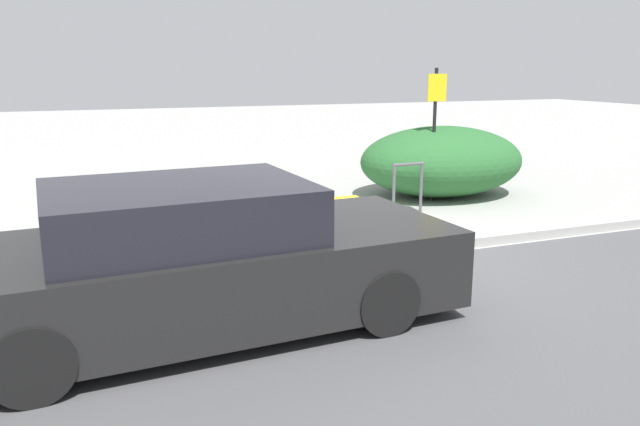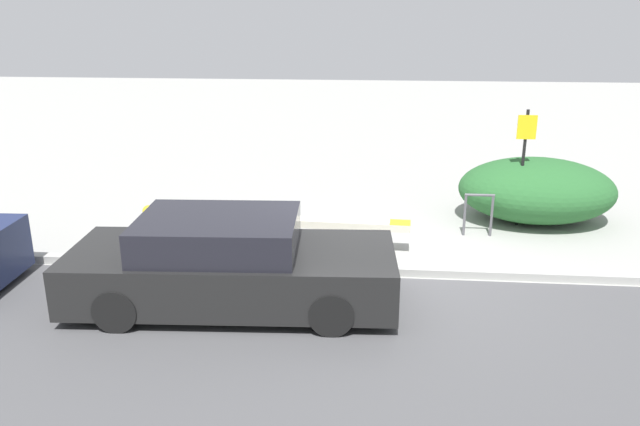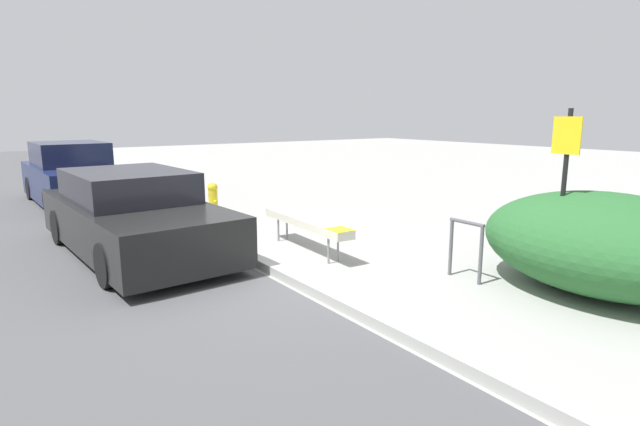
% 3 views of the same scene
% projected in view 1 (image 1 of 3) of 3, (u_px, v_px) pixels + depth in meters
% --- Properties ---
extents(ground_plane, '(60.00, 60.00, 0.00)m').
position_uv_depth(ground_plane, '(347.00, 261.00, 7.62)').
color(ground_plane, '#9E9E99').
extents(curb, '(60.00, 0.20, 0.13)m').
position_uv_depth(curb, '(347.00, 256.00, 7.61)').
color(curb, '#A8A8A3').
rests_on(curb, ground_plane).
extents(bench, '(2.35, 0.44, 0.56)m').
position_uv_depth(bench, '(279.00, 209.00, 8.27)').
color(bench, gray).
rests_on(bench, ground_plane).
extents(bike_rack, '(0.55, 0.05, 0.83)m').
position_uv_depth(bike_rack, '(408.00, 183.00, 10.01)').
color(bike_rack, '#515156').
rests_on(bike_rack, ground_plane).
extents(sign_post, '(0.36, 0.08, 2.30)m').
position_uv_depth(sign_post, '(435.00, 122.00, 10.75)').
color(sign_post, black).
rests_on(sign_post, ground_plane).
extents(shrub_hedge, '(3.09, 2.35, 1.27)m').
position_uv_depth(shrub_hedge, '(442.00, 161.00, 11.39)').
color(shrub_hedge, '#28602D').
rests_on(shrub_hedge, ground_plane).
extents(parked_car_near, '(4.69, 2.07, 1.34)m').
position_uv_depth(parked_car_near, '(197.00, 261.00, 5.56)').
color(parked_car_near, black).
rests_on(parked_car_near, ground_plane).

